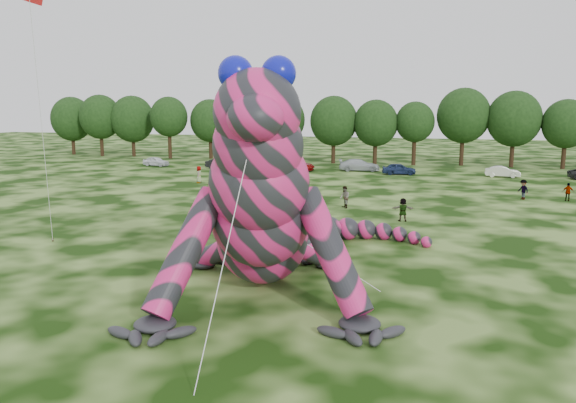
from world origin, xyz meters
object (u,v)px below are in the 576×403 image
(tree_4, at_px, (210,129))
(car_3, at_px, (359,165))
(flying_kite, at_px, (31,13))
(tree_0, at_px, (72,126))
(tree_2, at_px, (133,126))
(spectator_5, at_px, (403,210))
(inflatable_gecko, at_px, (263,174))
(spectator_0, at_px, (288,200))
(spectator_4, at_px, (199,175))
(tree_3, at_px, (169,128))
(tree_6, at_px, (282,129))
(tree_7, at_px, (334,130))
(spectator_3, at_px, (568,192))
(spectator_2, at_px, (523,190))
(tree_9, at_px, (415,133))
(car_2, at_px, (296,165))
(tree_1, at_px, (101,125))
(tree_10, at_px, (463,127))
(car_5, at_px, (502,172))
(car_1, at_px, (221,163))
(tree_5, at_px, (250,127))
(car_0, at_px, (156,161))
(tree_11, at_px, (514,129))
(tree_8, at_px, (375,132))
(car_4, at_px, (399,169))
(spectator_1, at_px, (345,197))
(tree_12, at_px, (565,134))

(tree_4, height_order, car_3, tree_4)
(flying_kite, xyz_separation_m, tree_0, (-38.61, 55.36, -8.23))
(flying_kite, xyz_separation_m, tree_2, (-27.07, 54.89, -8.16))
(car_3, height_order, spectator_5, spectator_5)
(inflatable_gecko, relative_size, spectator_0, 12.52)
(spectator_4, bearing_deg, flying_kite, -8.58)
(inflatable_gecko, relative_size, car_3, 3.99)
(tree_4, bearing_deg, tree_3, -164.86)
(tree_6, height_order, tree_7, tree_6)
(spectator_3, bearing_deg, spectator_2, 7.11)
(tree_3, relative_size, spectator_0, 5.80)
(tree_2, distance_m, spectator_2, 61.59)
(tree_9, bearing_deg, tree_2, 178.16)
(tree_3, distance_m, car_2, 25.35)
(tree_1, bearing_deg, tree_0, 169.21)
(tree_6, bearing_deg, tree_10, 4.34)
(inflatable_gecko, bearing_deg, tree_4, 99.89)
(tree_6, distance_m, spectator_2, 39.18)
(car_5, bearing_deg, car_1, 91.92)
(tree_5, bearing_deg, tree_6, -17.46)
(tree_4, relative_size, car_2, 1.86)
(car_0, bearing_deg, spectator_3, -99.14)
(inflatable_gecko, xyz_separation_m, tree_3, (-32.39, 53.60, -0.37))
(tree_3, xyz_separation_m, car_1, (12.71, -10.65, -4.07))
(tree_1, relative_size, tree_11, 0.97)
(tree_9, bearing_deg, spectator_2, -67.64)
(car_3, bearing_deg, tree_1, 66.41)
(tree_11, bearing_deg, spectator_4, -143.68)
(tree_9, bearing_deg, tree_4, 177.45)
(spectator_0, bearing_deg, inflatable_gecko, -44.44)
(tree_4, bearing_deg, tree_11, -0.68)
(tree_11, bearing_deg, tree_3, -178.70)
(tree_8, xyz_separation_m, car_4, (4.15, -10.81, -3.79))
(tree_0, xyz_separation_m, spectator_1, (51.92, -36.48, -3.86))
(tree_4, xyz_separation_m, tree_11, (43.43, -0.52, 0.51))
(tree_12, bearing_deg, tree_8, -178.22)
(car_0, relative_size, car_3, 0.72)
(spectator_3, bearing_deg, tree_6, -32.36)
(inflatable_gecko, relative_size, tree_10, 1.94)
(tree_2, distance_m, car_0, 16.35)
(inflatable_gecko, distance_m, tree_11, 57.34)
(flying_kite, height_order, tree_0, flying_kite)
(tree_1, bearing_deg, tree_10, 0.54)
(tree_6, height_order, car_3, tree_6)
(tree_2, relative_size, tree_6, 1.02)
(tree_9, distance_m, tree_10, 6.52)
(tree_0, relative_size, car_2, 1.95)
(tree_10, bearing_deg, flying_kite, -113.11)
(tree_2, distance_m, tree_8, 38.84)
(car_4, bearing_deg, tree_6, 49.81)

